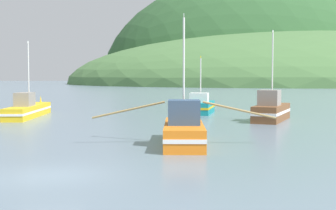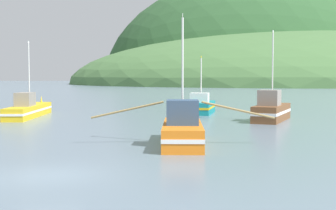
{
  "view_description": "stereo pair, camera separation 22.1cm",
  "coord_description": "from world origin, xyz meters",
  "px_view_note": "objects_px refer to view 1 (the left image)",
  "views": [
    {
      "loc": [
        2.97,
        -19.18,
        3.98
      ],
      "look_at": [
        6.48,
        21.76,
        1.4
      ],
      "focal_mm": 51.75,
      "sensor_mm": 36.0,
      "label": 1
    },
    {
      "loc": [
        3.19,
        -19.2,
        3.98
      ],
      "look_at": [
        6.48,
        21.76,
        1.4
      ],
      "focal_mm": 51.75,
      "sensor_mm": 36.0,
      "label": 2
    }
  ],
  "objects_px": {
    "fishing_boat_yellow": "(28,109)",
    "fishing_boat_brown": "(271,110)",
    "fishing_boat_orange": "(184,130)",
    "fishing_boat_teal": "(200,106)"
  },
  "relations": [
    {
      "from": "fishing_boat_teal",
      "to": "fishing_boat_brown",
      "type": "distance_m",
      "value": 9.69
    },
    {
      "from": "fishing_boat_orange",
      "to": "fishing_boat_brown",
      "type": "bearing_deg",
      "value": -28.27
    },
    {
      "from": "fishing_boat_brown",
      "to": "fishing_boat_orange",
      "type": "bearing_deg",
      "value": 173.5
    },
    {
      "from": "fishing_boat_yellow",
      "to": "fishing_boat_brown",
      "type": "relative_size",
      "value": 1.41
    },
    {
      "from": "fishing_boat_yellow",
      "to": "fishing_boat_brown",
      "type": "bearing_deg",
      "value": -100.86
    },
    {
      "from": "fishing_boat_orange",
      "to": "fishing_boat_brown",
      "type": "height_order",
      "value": "fishing_boat_brown"
    },
    {
      "from": "fishing_boat_orange",
      "to": "fishing_boat_brown",
      "type": "xyz_separation_m",
      "value": [
        9.21,
        13.55,
        0.09
      ]
    },
    {
      "from": "fishing_boat_orange",
      "to": "fishing_boat_yellow",
      "type": "height_order",
      "value": "fishing_boat_orange"
    },
    {
      "from": "fishing_boat_orange",
      "to": "fishing_boat_teal",
      "type": "bearing_deg",
      "value": -5.11
    },
    {
      "from": "fishing_boat_yellow",
      "to": "fishing_boat_brown",
      "type": "height_order",
      "value": "fishing_boat_brown"
    }
  ]
}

